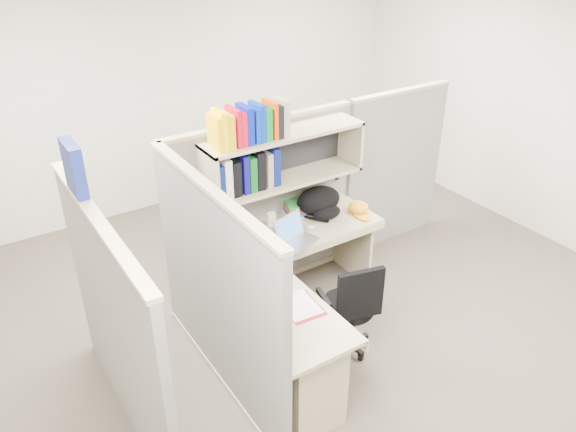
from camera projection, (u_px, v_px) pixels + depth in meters
ground at (320, 336)px, 4.68m from camera, size 6.00×6.00×0.00m
room_shell at (326, 157)px, 3.90m from camera, size 6.00×6.00×6.00m
cubicle at (251, 232)px, 4.40m from camera, size 3.79×1.84×1.95m
desk at (299, 332)px, 4.07m from camera, size 1.74×1.75×0.73m
laptop at (299, 231)px, 4.54m from camera, size 0.38×0.38×0.22m
backpack at (322, 203)px, 4.95m from camera, size 0.50×0.43×0.25m
orange_cap at (358, 207)px, 5.03m from camera, size 0.24×0.26×0.10m
snack_canister at (272, 293)px, 3.92m from camera, size 0.10×0.10×0.10m
tissue_box at (257, 318)px, 3.60m from camera, size 0.16×0.16×0.20m
mouse at (311, 227)px, 4.78m from camera, size 0.10×0.06×0.04m
paper_cup at (272, 219)px, 4.83m from camera, size 0.08×0.08×0.11m
book_stack at (294, 208)px, 4.99m from camera, size 0.23×0.27×0.11m
loose_paper at (299, 305)px, 3.87m from camera, size 0.25×0.32×0.00m
task_chair at (349, 321)px, 4.38m from camera, size 0.49×0.45×0.87m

